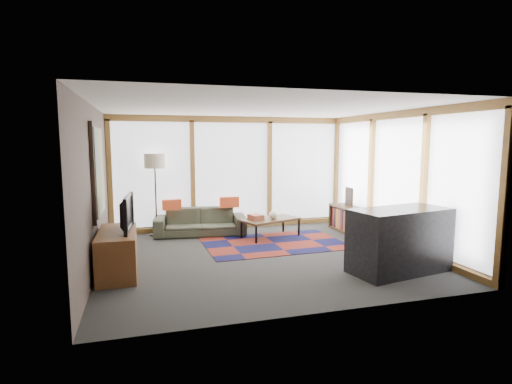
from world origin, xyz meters
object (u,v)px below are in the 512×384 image
object	(u,v)px
television	(122,213)
floor_lamp	(156,195)
bookshelf	(362,224)
tv_console	(118,253)
bar_counter	(400,240)
coffee_table	(270,228)
sofa	(200,222)

from	to	relation	value
television	floor_lamp	bearing A→B (deg)	-8.79
bookshelf	tv_console	bearing A→B (deg)	-167.67
floor_lamp	bar_counter	size ratio (longest dim) A/B	1.13
coffee_table	television	distance (m)	3.38
bookshelf	tv_console	distance (m)	4.97
bookshelf	floor_lamp	bearing A→B (deg)	161.31
coffee_table	bar_counter	bearing A→B (deg)	-65.22
television	bar_counter	size ratio (longest dim) A/B	0.61
floor_lamp	tv_console	xyz separation A→B (m)	(-0.67, -2.48, -0.55)
floor_lamp	bar_counter	bearing A→B (deg)	-45.02
sofa	television	world-z (taller)	television
television	bar_counter	distance (m)	4.32
coffee_table	bar_counter	distance (m)	2.98
tv_console	bar_counter	distance (m)	4.38
television	bookshelf	bearing A→B (deg)	-73.26
sofa	floor_lamp	bearing A→B (deg)	174.73
television	bar_counter	bearing A→B (deg)	-100.62
sofa	coffee_table	distance (m)	1.56
bar_counter	sofa	bearing A→B (deg)	117.97
floor_lamp	tv_console	world-z (taller)	floor_lamp
tv_console	floor_lamp	bearing A→B (deg)	74.87
floor_lamp	bookshelf	size ratio (longest dim) A/B	0.78
floor_lamp	television	bearing A→B (deg)	-103.42
sofa	television	size ratio (longest dim) A/B	2.06
sofa	tv_console	distance (m)	2.78
television	sofa	bearing A→B (deg)	-29.27
coffee_table	bar_counter	size ratio (longest dim) A/B	0.78
television	bar_counter	xyz separation A→B (m)	(4.15, -1.13, -0.44)
bookshelf	bar_counter	world-z (taller)	bar_counter
sofa	television	bearing A→B (deg)	-117.04
bookshelf	bar_counter	bearing A→B (deg)	-106.01
coffee_table	tv_console	size ratio (longest dim) A/B	0.91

